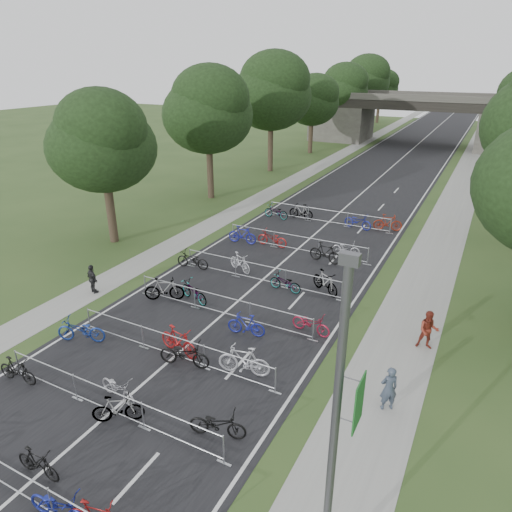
{
  "coord_description": "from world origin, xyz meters",
  "views": [
    {
      "loc": [
        10.14,
        -4.96,
        11.17
      ],
      "look_at": [
        -0.69,
        15.85,
        1.1
      ],
      "focal_mm": 32.0,
      "sensor_mm": 36.0,
      "label": 1
    }
  ],
  "objects_px": {
    "overpass_bridge": "(421,119)",
    "pedestrian_b": "(428,330)",
    "lamppost": "(336,433)",
    "bike_2": "(59,506)",
    "pedestrian_c": "(93,279)",
    "pedestrian_a": "(389,389)",
    "bike_1": "(38,463)"
  },
  "relations": [
    {
      "from": "pedestrian_c",
      "to": "bike_2",
      "type": "bearing_deg",
      "value": 148.73
    },
    {
      "from": "bike_1",
      "to": "pedestrian_b",
      "type": "bearing_deg",
      "value": -39.33
    },
    {
      "from": "pedestrian_a",
      "to": "bike_2",
      "type": "bearing_deg",
      "value": 16.15
    },
    {
      "from": "overpass_bridge",
      "to": "lamppost",
      "type": "height_order",
      "value": "lamppost"
    },
    {
      "from": "lamppost",
      "to": "pedestrian_a",
      "type": "distance_m",
      "value": 7.13
    },
    {
      "from": "bike_2",
      "to": "pedestrian_c",
      "type": "bearing_deg",
      "value": 34.84
    },
    {
      "from": "lamppost",
      "to": "bike_1",
      "type": "xyz_separation_m",
      "value": [
        -8.26,
        -1.25,
        -3.79
      ]
    },
    {
      "from": "lamppost",
      "to": "pedestrian_a",
      "type": "relative_size",
      "value": 4.8
    },
    {
      "from": "overpass_bridge",
      "to": "bike_1",
      "type": "xyz_separation_m",
      "value": [
        0.07,
        -64.25,
        -3.05
      ]
    },
    {
      "from": "pedestrian_a",
      "to": "pedestrian_b",
      "type": "xyz_separation_m",
      "value": [
        0.64,
        4.44,
        0.01
      ]
    },
    {
      "from": "pedestrian_c",
      "to": "pedestrian_b",
      "type": "bearing_deg",
      "value": -153.41
    },
    {
      "from": "bike_2",
      "to": "pedestrian_b",
      "type": "height_order",
      "value": "pedestrian_b"
    },
    {
      "from": "bike_2",
      "to": "bike_1",
      "type": "bearing_deg",
      "value": 60.31
    },
    {
      "from": "lamppost",
      "to": "bike_2",
      "type": "relative_size",
      "value": 4.38
    },
    {
      "from": "pedestrian_a",
      "to": "lamppost",
      "type": "bearing_deg",
      "value": 54.75
    },
    {
      "from": "bike_1",
      "to": "bike_2",
      "type": "xyz_separation_m",
      "value": [
        1.66,
        -0.69,
        0.01
      ]
    },
    {
      "from": "overpass_bridge",
      "to": "lamppost",
      "type": "distance_m",
      "value": 63.55
    },
    {
      "from": "overpass_bridge",
      "to": "bike_1",
      "type": "relative_size",
      "value": 19.16
    },
    {
      "from": "pedestrian_a",
      "to": "overpass_bridge",
      "type": "bearing_deg",
      "value": -116.31
    },
    {
      "from": "pedestrian_b",
      "to": "pedestrian_a",
      "type": "bearing_deg",
      "value": -110.32
    },
    {
      "from": "overpass_bridge",
      "to": "pedestrian_b",
      "type": "xyz_separation_m",
      "value": [
        9.03,
        -52.31,
        -2.67
      ]
    },
    {
      "from": "bike_2",
      "to": "pedestrian_a",
      "type": "distance_m",
      "value": 10.57
    },
    {
      "from": "overpass_bridge",
      "to": "lamppost",
      "type": "xyz_separation_m",
      "value": [
        8.33,
        -63.0,
        0.75
      ]
    },
    {
      "from": "pedestrian_b",
      "to": "pedestrian_c",
      "type": "distance_m",
      "value": 16.39
    },
    {
      "from": "pedestrian_c",
      "to": "overpass_bridge",
      "type": "bearing_deg",
      "value": -80.59
    },
    {
      "from": "lamppost",
      "to": "pedestrian_b",
      "type": "xyz_separation_m",
      "value": [
        0.7,
        10.69,
        -3.42
      ]
    },
    {
      "from": "bike_2",
      "to": "pedestrian_c",
      "type": "relative_size",
      "value": 1.19
    },
    {
      "from": "bike_1",
      "to": "pedestrian_c",
      "type": "relative_size",
      "value": 1.03
    },
    {
      "from": "bike_1",
      "to": "pedestrian_c",
      "type": "bearing_deg",
      "value": 35.71
    },
    {
      "from": "pedestrian_c",
      "to": "bike_1",
      "type": "bearing_deg",
      "value": 144.93
    },
    {
      "from": "pedestrian_b",
      "to": "pedestrian_c",
      "type": "relative_size",
      "value": 1.1
    },
    {
      "from": "overpass_bridge",
      "to": "pedestrian_b",
      "type": "relative_size",
      "value": 18.0
    }
  ]
}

